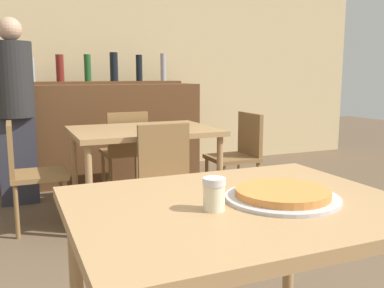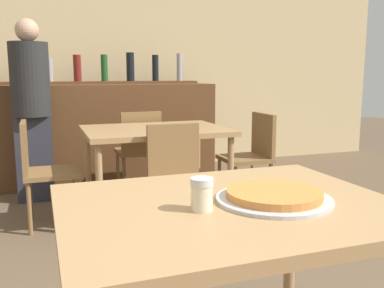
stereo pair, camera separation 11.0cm
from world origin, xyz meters
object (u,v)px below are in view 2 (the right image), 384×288
object	(u,v)px
chair_far_side_right	(252,152)
pizza_tray	(274,196)
chair_far_side_back	(139,147)
cheese_shaker	(202,194)
person_standing	(31,105)
chair_far_side_left	(41,166)
chair_far_side_front	(178,174)

from	to	relation	value
chair_far_side_right	pizza_tray	xyz separation A→B (m)	(-1.08, -2.20, 0.30)
chair_far_side_back	cheese_shaker	distance (m)	2.87
pizza_tray	person_standing	bearing A→B (deg)	104.52
chair_far_side_left	cheese_shaker	bearing A→B (deg)	-168.29
chair_far_side_front	chair_far_side_right	bearing A→B (deg)	34.08
pizza_tray	person_standing	xyz separation A→B (m)	(-0.76, 2.95, 0.11)
chair_far_side_left	cheese_shaker	xyz separation A→B (m)	(0.46, -2.21, 0.34)
person_standing	chair_far_side_back	bearing A→B (deg)	-8.54
chair_far_side_left	pizza_tray	xyz separation A→B (m)	(0.71, -2.20, 0.30)
chair_far_side_front	chair_far_side_back	bearing A→B (deg)	90.00
chair_far_side_front	cheese_shaker	world-z (taller)	cheese_shaker
chair_far_side_back	chair_far_side_left	xyz separation A→B (m)	(-0.90, -0.61, 0.00)
cheese_shaker	person_standing	distance (m)	3.01
chair_far_side_right	person_standing	world-z (taller)	person_standing
chair_far_side_front	pizza_tray	bearing A→B (deg)	-96.61
chair_far_side_right	pizza_tray	world-z (taller)	chair_far_side_right
cheese_shaker	pizza_tray	bearing A→B (deg)	2.45
chair_far_side_front	cheese_shaker	distance (m)	1.70
chair_far_side_left	pizza_tray	distance (m)	2.33
chair_far_side_front	chair_far_side_left	size ratio (longest dim) A/B	1.00
chair_far_side_front	person_standing	size ratio (longest dim) A/B	0.50
chair_far_side_left	person_standing	distance (m)	0.86
chair_far_side_right	cheese_shaker	bearing A→B (deg)	-31.12
chair_far_side_right	chair_far_side_front	bearing A→B (deg)	-55.92
pizza_tray	person_standing	distance (m)	3.05
chair_far_side_right	person_standing	bearing A→B (deg)	-112.09
chair_far_side_front	chair_far_side_left	distance (m)	1.08
chair_far_side_back	cheese_shaker	size ratio (longest dim) A/B	8.12
chair_far_side_front	person_standing	bearing A→B (deg)	124.98
chair_far_side_back	person_standing	size ratio (longest dim) A/B	0.50
chair_far_side_left	pizza_tray	size ratio (longest dim) A/B	2.16
chair_far_side_left	chair_far_side_right	distance (m)	1.79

